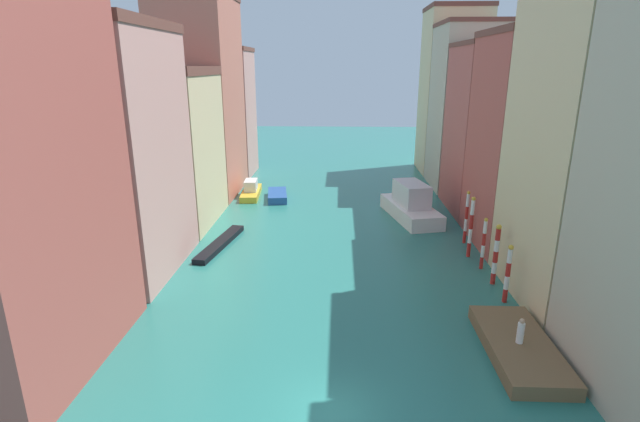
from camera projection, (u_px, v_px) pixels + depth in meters
The scene contains 21 objects.
ground_plane at pixel (336, 228), 44.15m from camera, with size 154.00×154.00×0.00m, color #28756B.
building_left_1 at pixel (113, 152), 32.94m from camera, with size 7.89×11.10×17.44m.
building_left_2 at pixel (170, 147), 44.02m from camera, with size 7.89×10.99×14.45m.
building_left_3 at pixel (201, 97), 53.64m from camera, with size 7.89×11.34×22.04m.
building_left_4 at pixel (223, 113), 64.01m from camera, with size 7.89×7.93×16.79m.
building_right_1 at pixel (596, 145), 28.31m from camera, with size 7.89×10.37×19.88m.
building_right_2 at pixel (530, 142), 38.13m from camera, with size 7.89×9.57×17.23m.
building_right_3 at pixel (493, 129), 47.50m from camera, with size 7.89×9.98×16.71m.
building_right_4 at pixel (468, 107), 56.82m from camera, with size 7.89×9.69×19.37m.
building_right_5 at pixel (451, 92), 65.22m from camera, with size 7.89×8.58×22.05m.
waterfront_dock at pixel (519, 347), 24.80m from camera, with size 3.29×7.52×0.76m.
person_on_dock at pixel (521, 332), 24.35m from camera, with size 0.36×0.36×1.39m.
mooring_pole_0 at pixel (508, 273), 29.78m from camera, with size 0.33×0.33×3.91m.
mooring_pole_1 at pixel (496, 254), 32.25m from camera, with size 0.36×0.36×4.34m.
mooring_pole_2 at pixel (484, 243), 34.76m from camera, with size 0.28×0.28×3.97m.
mooring_pole_3 at pixel (471, 227), 36.84m from camera, with size 0.32×0.32×4.92m.
mooring_pole_4 at pixel (466, 217), 39.80m from camera, with size 0.29×0.29×4.56m.
vaporetto_white at pixel (411, 205), 46.72m from camera, with size 5.30×9.60×3.57m.
gondola_black at pixel (220, 243), 39.71m from camera, with size 2.42×8.38×0.45m.
motorboat_0 at pixel (251, 190), 54.87m from camera, with size 2.36×6.67×1.87m.
motorboat_1 at pixel (277, 196), 53.66m from camera, with size 2.71×5.28×0.81m.
Camera 1 is at (0.22, -17.26, 14.49)m, focal length 26.62 mm.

